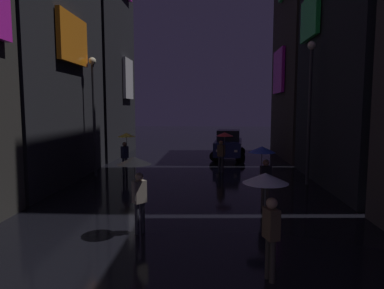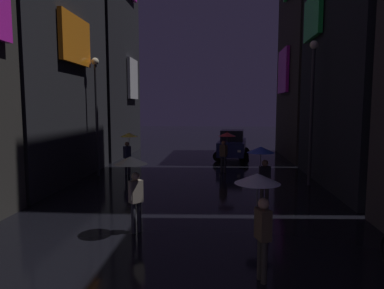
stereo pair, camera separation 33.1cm
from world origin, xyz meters
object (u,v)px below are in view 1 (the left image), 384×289
Objects in this scene: streetlamp_right_far at (310,98)px; streetlamp_left_far at (94,103)px; pedestrian_midstreet_left_yellow at (126,142)px; car_distant at (228,145)px; pedestrian_foreground_right_clear at (267,196)px; pedestrian_foreground_left_black at (136,173)px; pedestrian_near_crossing_red at (223,141)px; pedestrian_midstreet_centre_blue at (263,160)px.

streetlamp_right_far is 1.07× the size of streetlamp_left_far.
pedestrian_midstreet_left_yellow is 0.50× the size of car_distant.
pedestrian_midstreet_left_yellow is 0.37× the size of streetlamp_left_far.
streetlamp_left_far is (-10.00, 1.29, -0.22)m from streetlamp_right_far.
pedestrian_foreground_right_clear is at bearing -110.29° from streetlamp_right_far.
pedestrian_foreground_right_clear is 0.37× the size of streetlamp_left_far.
pedestrian_foreground_left_black is 0.50× the size of car_distant.
pedestrian_near_crossing_red is 6.79m from streetlamp_left_far.
pedestrian_midstreet_centre_blue reaches higher than car_distant.
pedestrian_foreground_right_clear is at bearing -55.40° from streetlamp_left_far.
streetlamp_right_far is (8.58, -1.84, 2.16)m from pedestrian_midstreet_left_yellow.
pedestrian_foreground_right_clear is 0.50× the size of car_distant.
streetlamp_left_far is at bearing -168.48° from pedestrian_near_crossing_red.
pedestrian_foreground_right_clear is at bearing -97.60° from pedestrian_midstreet_centre_blue.
pedestrian_midstreet_left_yellow is 1.00× the size of pedestrian_near_crossing_red.
streetlamp_right_far reaches higher than pedestrian_midstreet_centre_blue.
pedestrian_midstreet_centre_blue is at bearing -87.22° from car_distant.
pedestrian_near_crossing_red is 1.00× the size of pedestrian_midstreet_centre_blue.
pedestrian_near_crossing_red reaches higher than car_distant.
pedestrian_foreground_left_black is 1.00× the size of pedestrian_near_crossing_red.
pedestrian_midstreet_centre_blue is 0.37× the size of streetlamp_left_far.
streetlamp_left_far is (-6.38, -1.30, 1.93)m from pedestrian_near_crossing_red.
streetlamp_left_far is at bearing 124.60° from pedestrian_foreground_right_clear.
pedestrian_foreground_left_black and pedestrian_foreground_right_clear have the same top height.
pedestrian_midstreet_centre_blue is (0.63, 4.73, 0.00)m from pedestrian_foreground_right_clear.
pedestrian_midstreet_left_yellow is at bearing -133.54° from car_distant.
pedestrian_foreground_left_black reaches higher than car_distant.
pedestrian_near_crossing_red is 0.37× the size of streetlamp_left_far.
pedestrian_near_crossing_red is 6.55m from pedestrian_midstreet_centre_blue.
car_distant is 0.69× the size of streetlamp_right_far.
streetlamp_left_far is (-3.75, 7.73, 1.93)m from pedestrian_foreground_left_black.
streetlamp_left_far is (-7.45, 5.16, 1.93)m from pedestrian_midstreet_centre_blue.
streetlamp_right_far is at bearing 69.71° from pedestrian_foreground_right_clear.
streetlamp_left_far is at bearing -137.53° from car_distant.
pedestrian_foreground_right_clear is 4.77m from pedestrian_midstreet_centre_blue.
car_distant is at bearing 42.47° from streetlamp_left_far.
pedestrian_foreground_left_black is 0.37× the size of streetlamp_left_far.
pedestrian_foreground_right_clear is 9.41m from streetlamp_right_far.
pedestrian_foreground_right_clear and pedestrian_near_crossing_red have the same top height.
car_distant is (-0.56, 11.47, -0.74)m from pedestrian_midstreet_centre_blue.
pedestrian_midstreet_left_yellow is 2.46m from streetlamp_left_far.
streetlamp_right_far reaches higher than pedestrian_foreground_right_clear.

